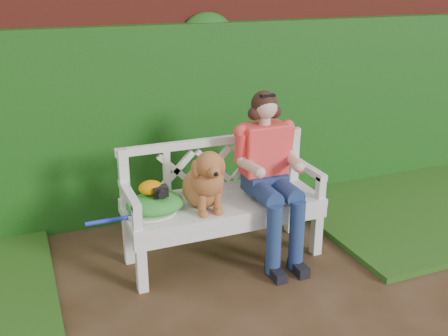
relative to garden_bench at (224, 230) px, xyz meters
name	(u,v)px	position (x,y,z in m)	size (l,w,h in m)	color
ground	(240,312)	(-0.16, -0.69, -0.24)	(60.00, 60.00, 0.00)	#352010
brick_wall	(157,91)	(-0.16, 1.21, 0.86)	(10.00, 0.30, 2.20)	maroon
ivy_hedge	(165,124)	(-0.16, 0.99, 0.61)	(10.00, 0.18, 1.70)	#175D11
grass_right	(430,201)	(2.24, 0.21, -0.21)	(2.60, 2.00, 0.05)	#1F3914
garden_bench	(224,230)	(0.00, 0.00, 0.00)	(1.58, 0.60, 0.48)	white
seated_woman	(266,181)	(0.34, -0.02, 0.37)	(0.51, 0.68, 1.21)	red
dog	(204,177)	(-0.17, -0.05, 0.48)	(0.32, 0.43, 0.48)	#A9702F
tennis_racket	(148,214)	(-0.60, -0.03, 0.26)	(0.67, 0.28, 0.03)	beige
green_bag	(155,203)	(-0.53, 0.01, 0.31)	(0.42, 0.32, 0.14)	#1B8922
camera_item	(160,191)	(-0.50, -0.03, 0.42)	(0.11, 0.08, 0.07)	black
baseball_glove	(150,188)	(-0.56, 0.01, 0.44)	(0.17, 0.12, 0.11)	#D07502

